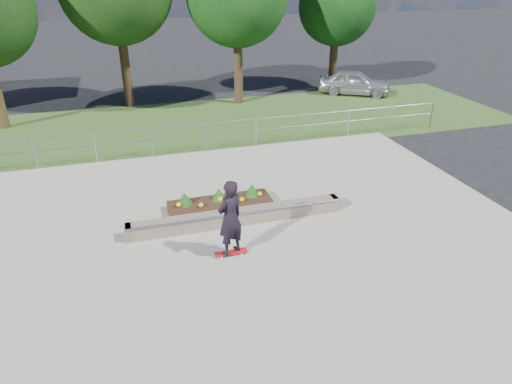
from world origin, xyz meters
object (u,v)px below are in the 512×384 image
planter_bed (221,205)px  skateboarder (230,218)px  grind_ledge (238,217)px  parked_car (355,82)px

planter_bed → skateboarder: bearing=-96.6°
grind_ledge → parked_car: bearing=50.8°
skateboarder → planter_bed: bearing=83.4°
grind_ledge → parked_car: (9.88, 12.12, 0.40)m
grind_ledge → planter_bed: planter_bed is taller
planter_bed → parked_car: (10.15, 11.24, 0.42)m
grind_ledge → planter_bed: size_ratio=2.00×
parked_car → planter_bed: bearing=168.6°
grind_ledge → planter_bed: (-0.27, 0.88, -0.02)m
planter_bed → skateboarder: skateboarder is taller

